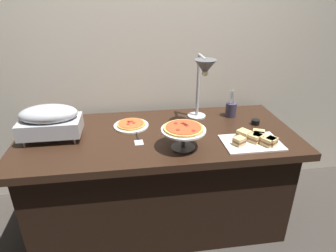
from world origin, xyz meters
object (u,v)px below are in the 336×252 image
sauce_cup_near (255,122)px  sandwich_platter (255,140)px  chafing_dish (50,120)px  pizza_plate_front (131,125)px  serving_spatula (138,140)px  utensil_holder (231,109)px  pizza_plate_center (183,131)px  heat_lamp (204,73)px

sauce_cup_near → sandwich_platter: bearing=-114.7°
sandwich_platter → chafing_dish: bearing=169.5°
chafing_dish → pizza_plate_front: (0.52, 0.12, -0.12)m
serving_spatula → chafing_dish: bearing=170.3°
chafing_dish → utensil_holder: size_ratio=1.77×
pizza_plate_center → sandwich_platter: size_ratio=0.74×
chafing_dish → sandwich_platter: chafing_dish is taller
pizza_plate_front → pizza_plate_center: size_ratio=0.91×
serving_spatula → heat_lamp: bearing=22.0°
sandwich_platter → utensil_holder: bearing=90.8°
sandwich_platter → utensil_holder: size_ratio=1.70×
heat_lamp → sauce_cup_near: heat_lamp is taller
pizza_plate_front → sauce_cup_near: (0.91, -0.09, 0.01)m
heat_lamp → serving_spatula: (-0.47, -0.19, -0.38)m
pizza_plate_center → serving_spatula: (-0.27, 0.14, -0.12)m
chafing_dish → heat_lamp: (1.03, 0.09, 0.24)m
sauce_cup_near → utensil_holder: size_ratio=0.27×
heat_lamp → sauce_cup_near: 0.54m
chafing_dish → sauce_cup_near: 1.43m
pizza_plate_front → heat_lamp: bearing=-3.3°
sauce_cup_near → heat_lamp: bearing=170.7°
serving_spatula → utensil_holder: bearing=22.0°
utensil_holder → pizza_plate_center: bearing=-136.4°
pizza_plate_center → sandwich_platter: bearing=-0.2°
sandwich_platter → sauce_cup_near: bearing=65.3°
chafing_dish → sandwich_platter: size_ratio=1.04×
sandwich_platter → sauce_cup_near: (0.12, 0.27, -0.00)m
pizza_plate_center → serving_spatula: 0.33m
chafing_dish → heat_lamp: bearing=5.2°
heat_lamp → sandwich_platter: 0.56m
pizza_plate_front → sauce_cup_near: 0.91m
chafing_dish → sauce_cup_near: bearing=1.2°
pizza_plate_front → utensil_holder: 0.78m
heat_lamp → pizza_plate_front: size_ratio=1.96×
pizza_plate_front → serving_spatula: (0.04, -0.22, -0.01)m
pizza_plate_front → serving_spatula: pizza_plate_front is taller
heat_lamp → sandwich_platter: size_ratio=1.33×
chafing_dish → pizza_plate_front: chafing_dish is taller
chafing_dish → pizza_plate_front: 0.55m
pizza_plate_front → serving_spatula: size_ratio=1.46×
sauce_cup_near → utensil_holder: utensil_holder is taller
sandwich_platter → serving_spatula: sandwich_platter is taller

